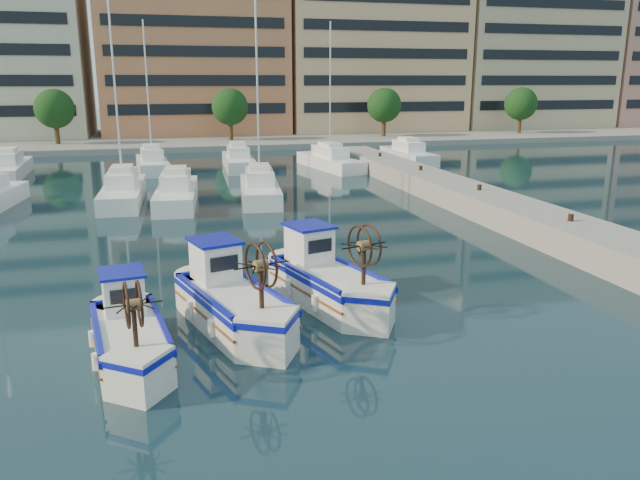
# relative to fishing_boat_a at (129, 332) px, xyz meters

# --- Properties ---
(ground) EXTENTS (300.00, 300.00, 0.00)m
(ground) POSITION_rel_fishing_boat_a_xyz_m (5.08, 0.73, -0.74)
(ground) COLOR #18323F
(ground) RESTS_ON ground
(quay) EXTENTS (3.00, 60.00, 1.20)m
(quay) POSITION_rel_fishing_boat_a_xyz_m (18.08, 8.73, -0.14)
(quay) COLOR gray
(quay) RESTS_ON ground
(waterfront) EXTENTS (180.00, 40.00, 25.60)m
(waterfront) POSITION_rel_fishing_boat_a_xyz_m (14.31, 65.77, 10.36)
(waterfront) COLOR gray
(waterfront) RESTS_ON ground
(yacht_marina) EXTENTS (36.57, 23.41, 11.50)m
(yacht_marina) POSITION_rel_fishing_boat_a_xyz_m (2.30, 28.42, -0.21)
(yacht_marina) COLOR white
(yacht_marina) RESTS_ON ground
(fishing_boat_a) EXTENTS (2.28, 4.39, 2.67)m
(fishing_boat_a) POSITION_rel_fishing_boat_a_xyz_m (0.00, 0.00, 0.00)
(fishing_boat_a) COLOR white
(fishing_boat_a) RESTS_ON ground
(fishing_boat_b) EXTENTS (3.23, 5.04, 3.05)m
(fishing_boat_b) POSITION_rel_fishing_boat_a_xyz_m (2.84, 1.53, 0.11)
(fishing_boat_b) COLOR white
(fishing_boat_b) RESTS_ON ground
(fishing_boat_c) EXTENTS (3.21, 5.05, 3.06)m
(fishing_boat_c) POSITION_rel_fishing_boat_a_xyz_m (6.09, 2.73, 0.11)
(fishing_boat_c) COLOR white
(fishing_boat_c) RESTS_ON ground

